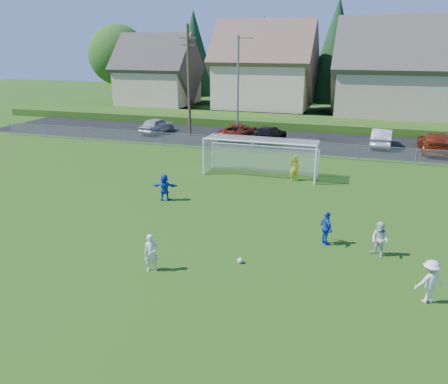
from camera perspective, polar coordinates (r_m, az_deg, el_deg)
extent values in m
plane|color=#193D0C|center=(15.25, -9.52, -14.31)|extent=(160.00, 160.00, 0.00)
plane|color=black|center=(40.09, 8.60, 6.64)|extent=(60.00, 60.00, 0.00)
cube|color=#1E420F|center=(47.31, 10.16, 8.88)|extent=(70.00, 6.00, 0.80)
sphere|color=white|center=(17.54, 2.11, -8.94)|extent=(0.22, 0.22, 0.22)
imported|color=silver|center=(16.95, -9.48, -7.86)|extent=(0.64, 0.56, 1.48)
imported|color=silver|center=(18.89, 19.66, -5.86)|extent=(0.92, 0.88, 1.49)
imported|color=silver|center=(16.32, 25.28, -10.52)|extent=(1.15, 0.97, 1.54)
imported|color=#143EBE|center=(19.33, 13.22, -4.62)|extent=(0.80, 0.94, 1.50)
imported|color=#143EBE|center=(24.34, -7.76, 0.61)|extent=(1.46, 0.73, 1.51)
imported|color=yellow|center=(28.02, 9.18, 3.13)|extent=(0.72, 0.61, 1.66)
imported|color=#A7A9AF|center=(43.60, -8.78, 8.59)|extent=(2.23, 4.53, 1.49)
imported|color=#5F120A|center=(40.10, 1.92, 7.90)|extent=(2.80, 5.40, 1.45)
imported|color=black|center=(39.03, 5.87, 7.52)|extent=(2.72, 5.27, 1.46)
imported|color=silver|center=(39.65, 19.90, 6.71)|extent=(1.87, 4.67, 1.51)
imported|color=maroon|center=(39.01, 25.88, 5.85)|extent=(2.31, 5.58, 1.61)
cylinder|color=white|center=(28.89, -2.66, 4.62)|extent=(0.12, 0.12, 2.44)
cylinder|color=white|center=(27.29, 11.89, 3.38)|extent=(0.12, 0.12, 2.44)
cylinder|color=white|center=(27.58, 4.48, 6.50)|extent=(7.30, 0.12, 0.12)
cylinder|color=white|center=(30.61, -1.48, 4.82)|extent=(0.08, 0.08, 1.80)
cylinder|color=white|center=(29.10, 12.25, 3.66)|extent=(0.08, 0.08, 1.80)
cylinder|color=white|center=(29.43, 5.27, 5.98)|extent=(7.30, 0.08, 0.08)
cube|color=silver|center=(29.64, 5.22, 4.29)|extent=(7.30, 0.02, 1.80)
cube|color=silver|center=(29.71, -2.06, 5.02)|extent=(0.02, 1.80, 2.44)
cube|color=silver|center=(28.15, 12.10, 3.84)|extent=(0.02, 1.80, 2.44)
cube|color=silver|center=(28.44, 4.90, 6.87)|extent=(7.30, 1.80, 0.02)
cube|color=gray|center=(34.55, 7.16, 6.76)|extent=(52.00, 0.03, 0.03)
cube|color=gray|center=(34.67, 7.12, 5.83)|extent=(52.00, 0.02, 1.14)
cylinder|color=gray|center=(46.89, -26.13, 7.44)|extent=(0.06, 0.06, 1.20)
cylinder|color=gray|center=(34.67, 7.12, 5.83)|extent=(0.06, 0.06, 1.20)
cylinder|color=slate|center=(38.93, 1.83, 13.18)|extent=(0.18, 0.18, 9.00)
cylinder|color=slate|center=(38.61, 2.66, 19.52)|extent=(1.20, 0.12, 0.12)
cube|color=slate|center=(38.46, 3.57, 19.43)|extent=(0.36, 0.18, 0.12)
cylinder|color=#473321|center=(41.46, -4.63, 14.17)|extent=(0.26, 0.26, 10.00)
cube|color=#473321|center=(41.34, -4.77, 19.42)|extent=(1.60, 0.10, 0.10)
cube|color=#473321|center=(41.33, -4.75, 18.59)|extent=(1.30, 0.10, 0.10)
cube|color=tan|center=(59.56, -8.60, 13.51)|extent=(9.00, 8.00, 4.50)
pyramid|color=#423D38|center=(59.35, -8.93, 19.92)|extent=(9.90, 8.80, 4.41)
cube|color=#C6B58E|center=(55.79, 5.27, 13.81)|extent=(11.00, 9.00, 5.50)
pyramid|color=brown|center=(55.68, 5.52, 21.75)|extent=(12.10, 9.90, 4.96)
cube|color=tan|center=(53.55, 21.23, 12.19)|extent=(12.00, 10.00, 5.00)
pyramid|color=#4C473F|center=(53.41, 22.30, 20.72)|extent=(13.20, 11.00, 5.52)
cylinder|color=#382616|center=(66.96, -13.33, 12.86)|extent=(0.36, 0.36, 3.96)
sphere|color=#2B5B19|center=(66.69, -13.65, 17.00)|extent=(8.36, 8.36, 8.36)
cylinder|color=#382616|center=(66.29, -3.81, 12.05)|extent=(0.30, 0.30, 1.20)
cone|color=#143819|center=(65.86, -3.94, 17.64)|extent=(6.76, 6.76, 11.70)
cylinder|color=#382616|center=(64.30, 5.03, 11.82)|extent=(0.30, 0.30, 1.20)
cone|color=#143819|center=(63.86, 5.19, 17.17)|extent=(6.24, 6.24, 10.80)
cylinder|color=#382616|center=(59.88, 13.89, 10.85)|extent=(0.30, 0.30, 1.20)
cone|color=#143819|center=(59.40, 14.43, 17.44)|extent=(7.28, 7.28, 12.60)
cylinder|color=#382616|center=(61.84, 23.58, 11.39)|extent=(0.36, 0.36, 3.96)
sphere|color=#2B5B19|center=(61.54, 24.19, 15.84)|extent=(8.36, 8.36, 8.36)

